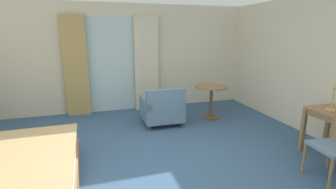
{
  "coord_description": "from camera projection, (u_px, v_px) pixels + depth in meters",
  "views": [
    {
      "loc": [
        -0.69,
        -2.93,
        1.86
      ],
      "look_at": [
        0.36,
        0.48,
        0.96
      ],
      "focal_mm": 26.45,
      "sensor_mm": 36.0,
      "label": 1
    }
  ],
  "objects": [
    {
      "name": "round_cafe_table",
      "position": [
        211.0,
        94.0,
        5.44
      ],
      "size": [
        0.71,
        0.71,
        0.73
      ],
      "color": "olive",
      "rests_on": "ground"
    },
    {
      "name": "balcony_glass_door",
      "position": [
        112.0,
        65.0,
        5.85
      ],
      "size": [
        1.17,
        0.02,
        2.22
      ],
      "primitive_type": "cube",
      "color": "silver",
      "rests_on": "ground"
    },
    {
      "name": "wall_back",
      "position": [
        121.0,
        58.0,
        5.95
      ],
      "size": [
        6.44,
        0.12,
        2.52
      ],
      "primitive_type": "cube",
      "color": "beige",
      "rests_on": "ground"
    },
    {
      "name": "ground",
      "position": [
        153.0,
        176.0,
        3.37
      ],
      "size": [
        6.84,
        6.76,
        0.1
      ],
      "primitive_type": "cube",
      "color": "#38567A"
    },
    {
      "name": "armchair_by_window",
      "position": [
        162.0,
        109.0,
        5.1
      ],
      "size": [
        0.79,
        0.78,
        0.8
      ],
      "color": "slate",
      "rests_on": "ground"
    },
    {
      "name": "desk_lamp",
      "position": [
        336.0,
        91.0,
        3.54
      ],
      "size": [
        0.2,
        0.23,
        0.48
      ],
      "color": "tan",
      "rests_on": "writing_desk"
    },
    {
      "name": "curtain_panel_right",
      "position": [
        146.0,
        64.0,
        5.98
      ],
      "size": [
        0.58,
        0.1,
        2.25
      ],
      "primitive_type": "cube",
      "color": "beige",
      "rests_on": "ground"
    },
    {
      "name": "curtain_panel_left",
      "position": [
        76.0,
        67.0,
        5.52
      ],
      "size": [
        0.52,
        0.1,
        2.25
      ],
      "primitive_type": "cube",
      "color": "tan",
      "rests_on": "ground"
    }
  ]
}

